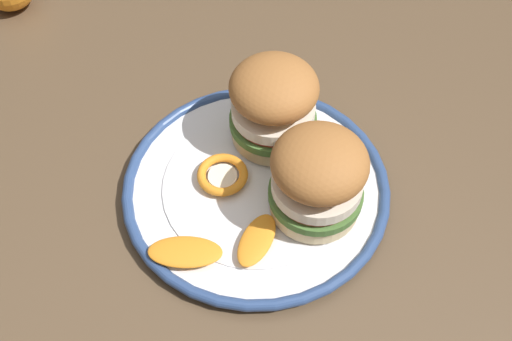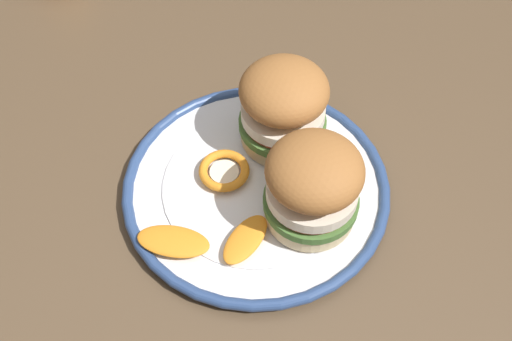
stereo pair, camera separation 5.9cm
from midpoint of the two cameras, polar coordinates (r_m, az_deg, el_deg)
The scene contains 7 objects.
dining_table at distance 0.73m, azimuth 5.20°, elevation -8.81°, with size 1.16×1.10×0.73m.
dinner_plate at distance 0.67m, azimuth 2.54°, elevation -1.71°, with size 0.29×0.29×0.02m.
sandwich_half_left at distance 0.66m, azimuth 5.09°, elevation 5.77°, with size 0.10×0.10×0.10m.
sandwich_half_right at distance 0.60m, azimuth 8.16°, elevation -1.87°, with size 0.10×0.10×0.10m.
orange_peel_curled at distance 0.66m, azimuth -0.39°, elevation -0.17°, with size 0.07×0.07×0.01m.
orange_peel_strip_long at distance 0.62m, azimuth -4.85°, elevation -6.65°, with size 0.06×0.08×0.01m.
orange_peel_strip_short at distance 0.62m, azimuth 1.78°, elevation -6.49°, with size 0.07×0.07×0.01m.
Camera 2 is at (-0.33, 0.09, 1.29)m, focal length 43.75 mm.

